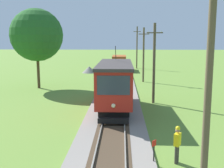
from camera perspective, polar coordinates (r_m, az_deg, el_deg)
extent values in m
cube|color=red|center=(20.87, 0.66, 0.37)|extent=(2.50, 8.00, 2.60)
cube|color=#383333|center=(20.69, 0.67, 4.23)|extent=(2.60, 8.32, 0.22)
cube|color=black|center=(21.18, 0.66, -3.85)|extent=(2.10, 7.04, 0.44)
cube|color=#2D3842|center=(16.83, 0.30, -0.29)|extent=(2.10, 0.03, 1.25)
cube|color=#2D3842|center=(20.82, 4.14, 1.34)|extent=(0.02, 6.72, 1.04)
sphere|color=#F4EAB2|center=(17.07, 0.30, -4.67)|extent=(0.28, 0.28, 0.28)
cylinder|color=black|center=(22.22, 0.79, 6.70)|extent=(0.05, 1.67, 1.19)
cube|color=black|center=(17.20, 0.28, -7.86)|extent=(2.00, 0.36, 0.32)
cylinder|color=black|center=(19.01, 0.47, -5.44)|extent=(1.54, 0.80, 0.80)
cylinder|color=black|center=(23.37, 0.80, -2.56)|extent=(1.54, 0.80, 0.80)
cube|color=#93471E|center=(48.10, 1.53, 5.07)|extent=(2.40, 5.20, 1.70)
cube|color=black|center=(48.20, 1.53, 3.79)|extent=(2.02, 4.78, 0.38)
cylinder|color=black|center=(46.65, 1.50, 3.60)|extent=(1.54, 0.76, 0.76)
cylinder|color=black|center=(49.75, 1.55, 3.98)|extent=(1.54, 0.76, 0.76)
cylinder|color=brown|center=(9.19, 19.96, -0.23)|extent=(0.24, 0.40, 8.41)
cylinder|color=brown|center=(23.74, 8.99, 4.34)|extent=(0.24, 0.56, 7.02)
cube|color=brown|center=(23.64, 9.17, 10.79)|extent=(1.40, 0.10, 0.10)
cylinder|color=silver|center=(23.58, 7.82, 11.07)|extent=(0.08, 0.08, 0.10)
cylinder|color=silver|center=(23.71, 10.52, 10.99)|extent=(0.08, 0.08, 0.10)
cylinder|color=brown|center=(35.40, 6.77, 6.20)|extent=(0.24, 0.61, 7.10)
cube|color=brown|center=(35.34, 6.85, 10.57)|extent=(1.40, 0.10, 0.10)
cylinder|color=silver|center=(35.30, 5.95, 10.75)|extent=(0.08, 0.08, 0.10)
cylinder|color=silver|center=(35.39, 7.76, 10.71)|extent=(0.08, 0.08, 0.10)
cylinder|color=brown|center=(51.33, 5.36, 7.77)|extent=(0.24, 0.58, 7.92)
cube|color=brown|center=(51.31, 5.42, 11.13)|extent=(1.40, 0.10, 0.10)
cylinder|color=silver|center=(51.29, 4.79, 11.25)|extent=(0.08, 0.08, 0.10)
cylinder|color=silver|center=(51.35, 6.04, 11.23)|extent=(0.08, 0.08, 0.10)
cylinder|color=black|center=(12.66, 8.94, -14.89)|extent=(0.06, 0.06, 0.90)
cube|color=red|center=(12.42, 9.01, -12.42)|extent=(0.21, 0.21, 0.28)
cone|color=gray|center=(44.84, -4.90, 3.10)|extent=(2.37, 2.37, 1.07)
cylinder|color=#38332D|center=(13.10, 13.82, -14.28)|extent=(0.15, 0.15, 0.86)
cylinder|color=#38332D|center=(12.96, 13.59, -14.55)|extent=(0.15, 0.15, 0.86)
cube|color=yellow|center=(12.75, 13.84, -11.46)|extent=(0.40, 0.45, 0.58)
sphere|color=#936B51|center=(12.61, 13.92, -9.63)|extent=(0.22, 0.22, 0.22)
sphere|color=yellow|center=(12.57, 13.94, -9.20)|extent=(0.21, 0.21, 0.21)
cylinder|color=#4C3823|center=(31.80, -15.50, 2.59)|extent=(0.32, 0.32, 3.86)
sphere|color=#235B23|center=(31.58, -15.84, 10.06)|extent=(5.90, 5.90, 5.90)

